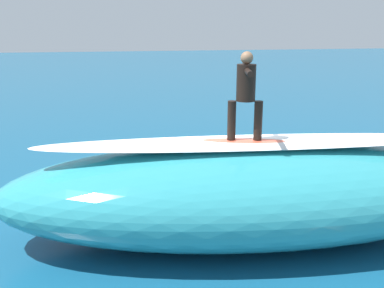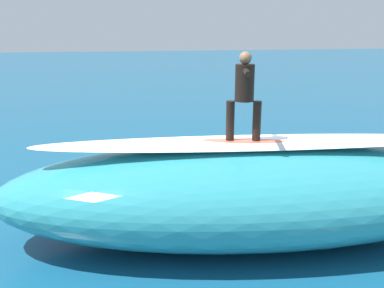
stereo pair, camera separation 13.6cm
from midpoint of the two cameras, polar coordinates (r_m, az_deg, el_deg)
name	(u,v)px [view 1 (the left image)]	position (r m, az deg, el deg)	size (l,w,h in m)	color
ground_plane	(215,205)	(9.78, 2.59, -7.94)	(120.00, 120.00, 0.00)	#145175
wave_crest	(253,192)	(8.10, 7.42, -6.22)	(9.19, 3.08, 1.80)	teal
wave_foam_lip	(254,142)	(7.81, 7.65, 0.21)	(7.81, 1.08, 0.08)	white
surfboard_riding	(244,142)	(7.76, 6.31, 0.23)	(2.01, 0.47, 0.09)	#E0563D
surfer_riding	(246,89)	(7.58, 6.52, 7.08)	(0.60, 1.43, 1.53)	black
surfboard_paddling	(157,175)	(11.61, -4.90, -4.00)	(2.20, 0.50, 0.07)	#EAE5C6
surfer_paddling	(161,169)	(11.58, -4.35, -3.24)	(1.55, 0.36, 0.28)	black
foam_patch_near	(336,202)	(10.21, 17.87, -7.22)	(1.01, 0.69, 0.15)	white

